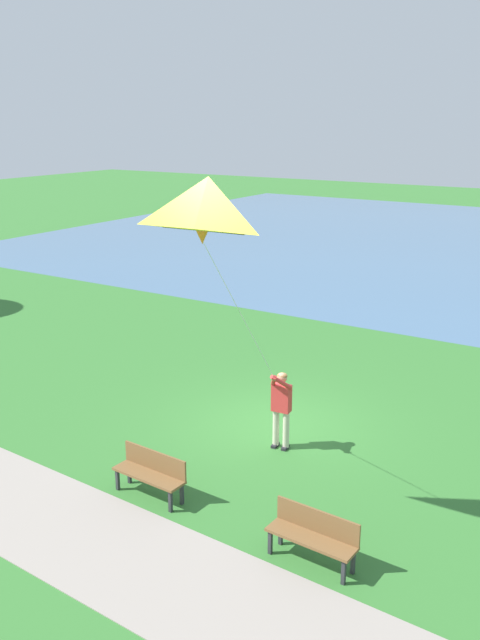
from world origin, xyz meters
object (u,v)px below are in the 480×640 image
object	(u,v)px
flying_kite	(208,209)
park_bench_far_walkway	(151,471)
person_kite_flyer	(281,403)
park_bench_near_walkway	(313,533)

from	to	relation	value
flying_kite	park_bench_far_walkway	bearing A→B (deg)	91.40
person_kite_flyer	park_bench_far_walkway	distance (m)	3.26
park_bench_far_walkway	flying_kite	bearing A→B (deg)	-88.60
person_kite_flyer	flying_kite	bearing A→B (deg)	-175.04
park_bench_far_walkway	person_kite_flyer	bearing A→B (deg)	-20.19
person_kite_flyer	park_bench_far_walkway	size ratio (longest dim) A/B	1.20
park_bench_near_walkway	park_bench_far_walkway	world-z (taller)	same
person_kite_flyer	park_bench_near_walkway	world-z (taller)	person_kite_flyer
flying_kite	park_bench_near_walkway	distance (m)	5.43
person_kite_flyer	flying_kite	size ratio (longest dim) A/B	0.43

